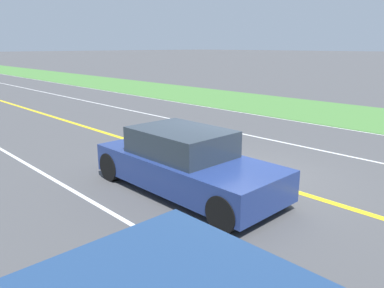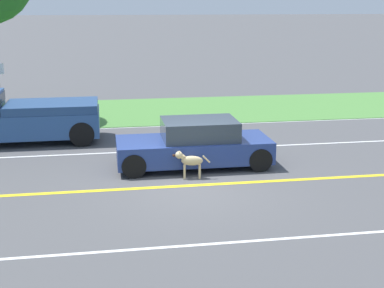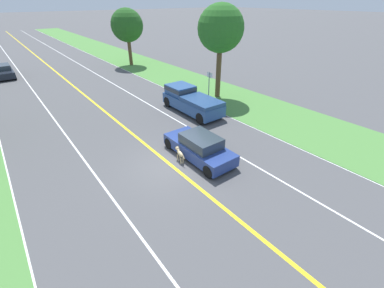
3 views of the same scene
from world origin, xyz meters
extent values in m
plane|color=#4C4C4F|center=(0.00, 0.00, 0.00)|extent=(400.00, 400.00, 0.00)
cube|color=yellow|center=(0.00, 0.00, 0.00)|extent=(0.18, 160.00, 0.01)
cube|color=white|center=(-7.00, 0.00, 0.00)|extent=(0.14, 160.00, 0.01)
cube|color=white|center=(3.50, 0.00, 0.00)|extent=(0.10, 160.00, 0.01)
cube|color=white|center=(-3.50, 0.00, 0.00)|extent=(0.10, 160.00, 0.01)
cube|color=navy|center=(1.70, -0.33, 0.50)|extent=(1.77, 4.41, 0.63)
cube|color=#2D3842|center=(1.70, -0.51, 1.09)|extent=(1.52, 2.11, 0.56)
cylinder|color=black|center=(2.50, 1.44, 0.33)|extent=(0.22, 0.67, 0.67)
cylinder|color=black|center=(2.50, -2.10, 0.33)|extent=(0.22, 0.67, 0.67)
cylinder|color=black|center=(0.90, 1.44, 0.33)|extent=(0.22, 0.67, 0.67)
cylinder|color=black|center=(0.90, -2.10, 0.33)|extent=(0.22, 0.67, 0.67)
ellipsoid|color=#D1B784|center=(0.60, -0.11, 0.50)|extent=(0.28, 0.61, 0.27)
cylinder|color=#D1B784|center=(0.70, 0.08, 0.18)|extent=(0.06, 0.06, 0.36)
cylinder|color=#D1B784|center=(0.63, -0.32, 0.18)|extent=(0.06, 0.06, 0.36)
cylinder|color=#D1B784|center=(0.57, 0.10, 0.18)|extent=(0.06, 0.06, 0.36)
cylinder|color=#D1B784|center=(0.50, -0.30, 0.18)|extent=(0.06, 0.06, 0.36)
cylinder|color=#D1B784|center=(0.64, 0.13, 0.60)|extent=(0.15, 0.18, 0.16)
sphere|color=#D1B784|center=(0.65, 0.24, 0.66)|extent=(0.23, 0.23, 0.20)
ellipsoid|color=#331E14|center=(0.68, 0.37, 0.64)|extent=(0.10, 0.11, 0.08)
cone|color=tan|center=(0.71, 0.22, 0.73)|extent=(0.07, 0.07, 0.09)
cone|color=tan|center=(0.60, 0.23, 0.73)|extent=(0.07, 0.07, 0.09)
cylinder|color=#D1B784|center=(0.54, -0.49, 0.54)|extent=(0.08, 0.22, 0.22)
camera|label=1|loc=(6.94, 5.29, 3.11)|focal=35.00mm
camera|label=2|loc=(-12.98, 2.14, 4.61)|focal=50.00mm
camera|label=3|loc=(-5.99, -9.70, 7.72)|focal=24.00mm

